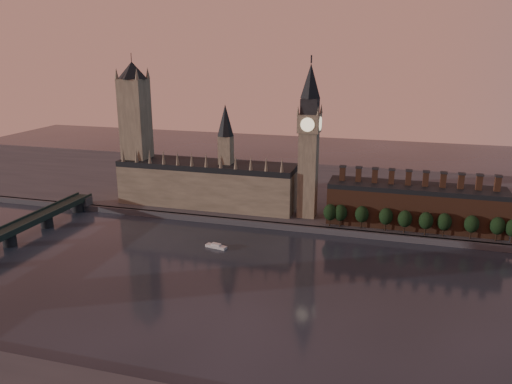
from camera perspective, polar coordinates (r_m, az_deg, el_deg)
ground at (r=250.51m, az=-1.15°, el=-11.25°), size 900.00×900.00×0.00m
north_bank at (r=411.89m, az=6.15°, el=0.08°), size 900.00×182.00×4.00m
palace_of_westminster at (r=364.60m, az=-5.54°, el=1.18°), size 130.00×30.30×74.00m
victoria_tower at (r=380.76m, az=-13.57°, el=7.21°), size 24.00×24.00×108.00m
big_ben at (r=332.45m, az=6.07°, el=5.93°), size 15.00×15.00×107.00m
chimney_block at (r=337.13m, az=17.67°, el=-1.45°), size 110.00×25.00×37.00m
embankment_tree_0 at (r=324.69m, az=8.46°, el=-2.31°), size 8.60×8.60×14.88m
embankment_tree_1 at (r=324.83m, az=9.61°, el=-2.36°), size 8.60×8.60×14.88m
embankment_tree_2 at (r=324.54m, az=12.00°, el=-2.50°), size 8.60×8.60×14.88m
embankment_tree_3 at (r=323.90m, az=14.63°, el=-2.72°), size 8.60×8.60×14.88m
embankment_tree_4 at (r=322.55m, az=16.65°, el=-2.96°), size 8.60×8.60×14.88m
embankment_tree_5 at (r=323.13m, az=18.85°, el=-3.12°), size 8.60×8.60×14.88m
embankment_tree_6 at (r=324.95m, az=20.72°, el=-3.20°), size 8.60×8.60×14.88m
embankment_tree_7 at (r=326.98m, az=23.42°, el=-3.38°), size 8.60×8.60×14.88m
embankment_tree_8 at (r=330.04m, az=25.89°, el=-3.51°), size 8.60×8.60×14.88m
river_boat at (r=301.44m, az=-4.58°, el=-6.18°), size 13.83×6.46×2.67m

